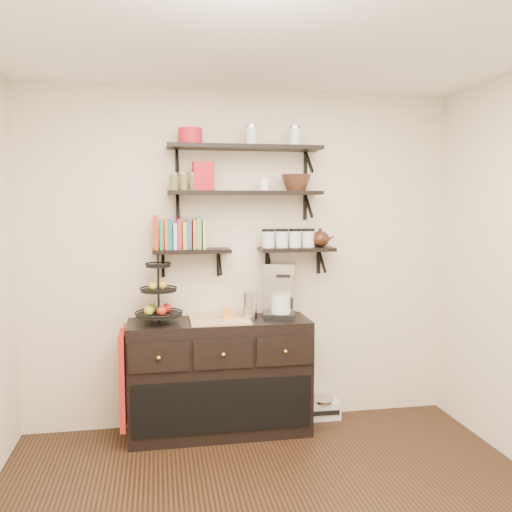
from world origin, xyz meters
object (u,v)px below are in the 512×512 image
(coffee_maker, at_px, (279,291))
(radio, at_px, (323,409))
(sideboard, at_px, (220,377))
(fruit_stand, at_px, (159,299))

(coffee_maker, distance_m, radio, 1.10)
(sideboard, relative_size, fruit_stand, 2.71)
(fruit_stand, distance_m, radio, 1.67)
(coffee_maker, xyz_separation_m, radio, (0.40, 0.09, -1.02))
(sideboard, distance_m, radio, 0.96)
(sideboard, relative_size, radio, 4.88)
(sideboard, height_order, coffee_maker, coffee_maker)
(radio, bearing_deg, fruit_stand, -173.62)
(sideboard, height_order, fruit_stand, fruit_stand)
(coffee_maker, bearing_deg, sideboard, -158.87)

